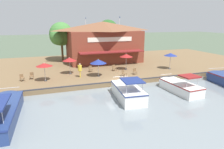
# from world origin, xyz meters

# --- Properties ---
(ground_plane) EXTENTS (220.00, 220.00, 0.00)m
(ground_plane) POSITION_xyz_m (0.00, 0.00, 0.00)
(ground_plane) COLOR #4C5B47
(quay_deck) EXTENTS (22.00, 56.00, 0.60)m
(quay_deck) POSITION_xyz_m (-11.00, 0.00, 0.30)
(quay_deck) COLOR brown
(quay_deck) RESTS_ON ground
(quay_edge_fender) EXTENTS (0.20, 50.40, 0.10)m
(quay_edge_fender) POSITION_xyz_m (-0.10, 0.00, 0.65)
(quay_edge_fender) COLOR #2D2D33
(quay_edge_fender) RESTS_ON quay_deck
(waterfront_restaurant) EXTENTS (9.91, 12.96, 7.86)m
(waterfront_restaurant) POSITION_xyz_m (-13.39, 2.21, 4.14)
(waterfront_restaurant) COLOR brown
(waterfront_restaurant) RESTS_ON quay_deck
(patio_umbrella_near_quay_edge) EXTENTS (1.86, 1.86, 2.30)m
(patio_umbrella_near_quay_edge) POSITION_xyz_m (-5.68, -4.86, 2.63)
(patio_umbrella_near_quay_edge) COLOR #B7B7B7
(patio_umbrella_near_quay_edge) RESTS_ON quay_deck
(patio_umbrella_back_row) EXTENTS (1.91, 1.91, 2.46)m
(patio_umbrella_back_row) POSITION_xyz_m (-3.78, 9.78, 2.80)
(patio_umbrella_back_row) COLOR #B7B7B7
(patio_umbrella_back_row) RESTS_ON quay_deck
(patio_umbrella_by_entrance) EXTENTS (1.91, 1.91, 2.25)m
(patio_umbrella_by_entrance) POSITION_xyz_m (-3.22, -8.14, 2.61)
(patio_umbrella_by_entrance) COLOR #B7B7B7
(patio_umbrella_by_entrance) RESTS_ON quay_deck
(patio_umbrella_mid_patio_right) EXTENTS (2.11, 2.11, 2.30)m
(patio_umbrella_mid_patio_right) POSITION_xyz_m (-3.22, -1.53, 2.59)
(patio_umbrella_mid_patio_right) COLOR #B7B7B7
(patio_umbrella_mid_patio_right) RESTS_ON quay_deck
(patio_umbrella_mid_patio_left) EXTENTS (1.87, 1.87, 2.39)m
(patio_umbrella_mid_patio_left) POSITION_xyz_m (-5.47, 3.33, 2.73)
(patio_umbrella_mid_patio_left) COLOR #B7B7B7
(patio_umbrella_mid_patio_left) RESTS_ON quay_deck
(cafe_chair_mid_patio) EXTENTS (0.48, 0.48, 0.85)m
(cafe_chair_mid_patio) POSITION_xyz_m (-2.54, 3.38, 1.08)
(cafe_chair_mid_patio) COLOR brown
(cafe_chair_mid_patio) RESTS_ON quay_deck
(cafe_chair_back_row_seat) EXTENTS (0.59, 0.59, 0.85)m
(cafe_chair_back_row_seat) POSITION_xyz_m (-4.11, -10.78, 1.08)
(cafe_chair_back_row_seat) COLOR brown
(cafe_chair_back_row_seat) RESTS_ON quay_deck
(cafe_chair_far_corner_seat) EXTENTS (0.60, 0.60, 0.85)m
(cafe_chair_far_corner_seat) POSITION_xyz_m (-2.09, 1.58, 1.08)
(cafe_chair_far_corner_seat) COLOR brown
(cafe_chair_far_corner_seat) RESTS_ON quay_deck
(cafe_chair_facing_river) EXTENTS (0.50, 0.50, 0.85)m
(cafe_chair_facing_river) POSITION_xyz_m (-4.64, -9.72, 1.08)
(cafe_chair_facing_river) COLOR brown
(cafe_chair_facing_river) RESTS_ON quay_deck
(cafe_chair_under_first_umbrella) EXTENTS (0.52, 0.52, 0.85)m
(cafe_chair_under_first_umbrella) POSITION_xyz_m (-5.94, -1.93, 1.08)
(cafe_chair_under_first_umbrella) COLOR brown
(cafe_chair_under_first_umbrella) RESTS_ON quay_deck
(cafe_chair_beside_entrance) EXTENTS (0.51, 0.51, 0.85)m
(cafe_chair_beside_entrance) POSITION_xyz_m (-5.46, 1.44, 1.08)
(cafe_chair_beside_entrance) COLOR brown
(cafe_chair_beside_entrance) RESTS_ON quay_deck
(person_mid_patio) EXTENTS (0.51, 0.51, 1.80)m
(person_mid_patio) POSITION_xyz_m (-3.57, -3.88, 1.74)
(person_mid_patio) COLOR gold
(person_mid_patio) RESTS_ON quay_deck
(motorboat_mid_row) EXTENTS (5.86, 2.31, 2.15)m
(motorboat_mid_row) POSITION_xyz_m (3.66, 5.62, 0.68)
(motorboat_mid_row) COLOR white
(motorboat_mid_row) RESTS_ON river_water
(motorboat_nearest_quay) EXTENTS (6.18, 2.72, 2.28)m
(motorboat_nearest_quay) POSITION_xyz_m (3.51, -0.47, 0.77)
(motorboat_nearest_quay) COLOR white
(motorboat_nearest_quay) RESTS_ON river_water
(motorboat_far_downstream) EXTENTS (8.93, 3.06, 2.25)m
(motorboat_far_downstream) POSITION_xyz_m (4.30, -11.77, 0.70)
(motorboat_far_downstream) COLOR navy
(motorboat_far_downstream) RESTS_ON river_water
(tree_upstream_bank) EXTENTS (4.41, 4.20, 6.89)m
(tree_upstream_bank) POSITION_xyz_m (-16.15, -4.94, 5.27)
(tree_upstream_bank) COLOR brown
(tree_upstream_bank) RESTS_ON quay_deck
(tree_downstream_bank) EXTENTS (4.45, 4.23, 7.37)m
(tree_downstream_bank) POSITION_xyz_m (-19.01, 4.87, 5.72)
(tree_downstream_bank) COLOR brown
(tree_downstream_bank) RESTS_ON quay_deck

